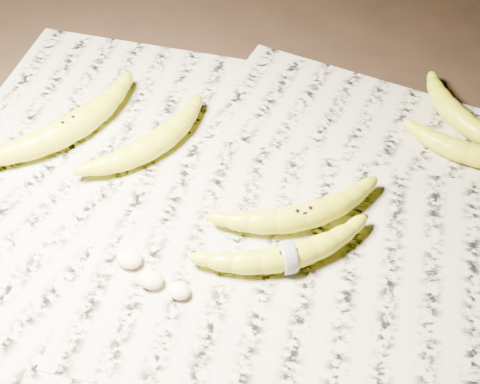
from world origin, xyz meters
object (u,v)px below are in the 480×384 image
(banana_taped, at_px, (287,256))
(banana_upper_b, at_px, (457,114))
(banana_center, at_px, (303,215))
(banana_left_a, at_px, (69,127))
(banana_left_b, at_px, (154,142))
(banana_upper_a, at_px, (469,152))

(banana_taped, relative_size, banana_upper_b, 1.22)
(banana_upper_b, bearing_deg, banana_center, -77.87)
(banana_left_a, bearing_deg, banana_left_b, -56.55)
(banana_left_a, relative_size, banana_center, 1.20)
(banana_left_a, bearing_deg, banana_upper_a, -47.97)
(banana_left_a, xyz_separation_m, banana_upper_a, (0.55, 0.14, -0.00))
(banana_upper_a, distance_m, banana_upper_b, 0.08)
(banana_left_b, relative_size, banana_upper_b, 1.16)
(banana_left_a, distance_m, banana_upper_a, 0.57)
(banana_upper_a, bearing_deg, banana_upper_b, 114.39)
(banana_left_b, distance_m, banana_upper_a, 0.44)
(banana_center, bearing_deg, banana_taped, -125.91)
(banana_left_a, height_order, banana_upper_b, banana_left_a)
(banana_left_a, height_order, banana_taped, banana_left_a)
(banana_left_a, relative_size, banana_left_b, 1.24)
(banana_left_a, relative_size, banana_taped, 1.18)
(banana_taped, height_order, banana_upper_a, banana_taped)
(banana_left_a, xyz_separation_m, banana_upper_b, (0.53, 0.21, -0.00))
(banana_taped, height_order, banana_upper_b, same)
(banana_left_a, height_order, banana_left_b, banana_left_a)
(banana_upper_a, bearing_deg, banana_taped, -121.32)
(banana_left_b, xyz_separation_m, banana_upper_b, (0.40, 0.20, -0.00))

